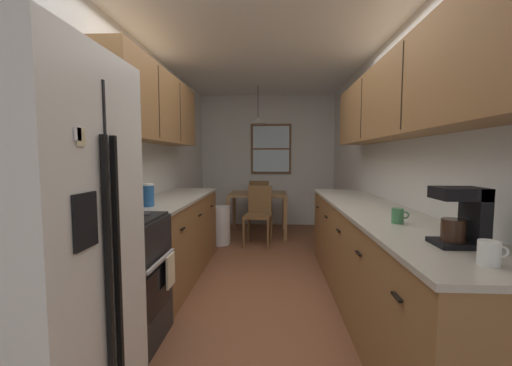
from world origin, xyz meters
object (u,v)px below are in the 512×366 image
at_px(storage_canister, 148,195).
at_px(trash_bin, 220,225).
at_px(dining_chair_near, 259,212).
at_px(coffee_maker, 464,215).
at_px(mug_by_coffeemaker, 398,216).
at_px(mug_spare, 489,253).
at_px(dining_table, 258,199).
at_px(refrigerator, 36,252).
at_px(microwave_over_range, 91,112).
at_px(stove_range, 113,282).
at_px(dining_chair_far, 260,201).

bearing_deg(storage_canister, trash_bin, 81.53).
distance_m(dining_chair_near, coffee_maker, 3.46).
relative_size(mug_by_coffeemaker, mug_spare, 0.94).
bearing_deg(dining_table, refrigerator, -101.34).
bearing_deg(microwave_over_range, dining_chair_near, 69.71).
bearing_deg(stove_range, dining_chair_near, 71.85).
xyz_separation_m(dining_chair_far, trash_bin, (-0.56, -1.26, -0.21)).
xyz_separation_m(coffee_maker, mug_spare, (-0.06, -0.28, -0.10)).
bearing_deg(mug_spare, dining_chair_near, 107.56).
relative_size(trash_bin, coffee_maker, 2.02).
height_order(stove_range, microwave_over_range, microwave_over_range).
relative_size(microwave_over_range, dining_chair_far, 0.64).
height_order(dining_chair_near, mug_by_coffeemaker, mug_by_coffeemaker).
height_order(microwave_over_range, mug_by_coffeemaker, microwave_over_range).
bearing_deg(dining_table, stove_range, -104.34).
distance_m(refrigerator, trash_bin, 3.47).
distance_m(dining_chair_far, trash_bin, 1.40).
bearing_deg(stove_range, trash_bin, 83.72).
xyz_separation_m(stove_range, mug_by_coffeemaker, (1.94, 0.04, 0.48)).
bearing_deg(mug_by_coffeemaker, refrigerator, -157.95).
height_order(dining_chair_far, mug_by_coffeemaker, mug_by_coffeemaker).
height_order(microwave_over_range, dining_chair_far, microwave_over_range).
relative_size(storage_canister, mug_spare, 1.70).
distance_m(refrigerator, stove_range, 0.86).
relative_size(refrigerator, trash_bin, 3.08).
relative_size(dining_table, mug_by_coffeemaker, 8.62).
distance_m(stove_range, dining_chair_near, 2.86).
bearing_deg(trash_bin, mug_by_coffeemaker, -57.95).
height_order(microwave_over_range, dining_table, microwave_over_range).
height_order(refrigerator, dining_chair_near, refrigerator).
bearing_deg(dining_chair_near, dining_chair_far, 91.54).
bearing_deg(dining_table, mug_by_coffeemaker, -71.58).
bearing_deg(mug_spare, trash_bin, 116.24).
xyz_separation_m(microwave_over_range, mug_by_coffeemaker, (2.06, 0.04, -0.69)).
distance_m(refrigerator, mug_by_coffeemaker, 2.06).
distance_m(stove_range, dining_table, 3.44).
xyz_separation_m(microwave_over_range, coffee_maker, (2.17, -0.50, -0.59)).
bearing_deg(trash_bin, dining_table, 49.53).
xyz_separation_m(stove_range, dining_table, (0.85, 3.33, 0.14)).
bearing_deg(trash_bin, stove_range, -96.28).
bearing_deg(trash_bin, refrigerator, -94.34).
relative_size(microwave_over_range, mug_spare, 4.76).
bearing_deg(stove_range, mug_spare, -21.29).
relative_size(refrigerator, dining_chair_near, 2.02).
relative_size(stove_range, trash_bin, 1.87).
bearing_deg(refrigerator, coffee_maker, 6.70).
relative_size(refrigerator, coffee_maker, 6.23).
distance_m(dining_chair_near, mug_by_coffeemaker, 2.91).
relative_size(dining_chair_near, trash_bin, 1.53).
xyz_separation_m(dining_table, coffee_maker, (1.20, -3.82, 0.44)).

